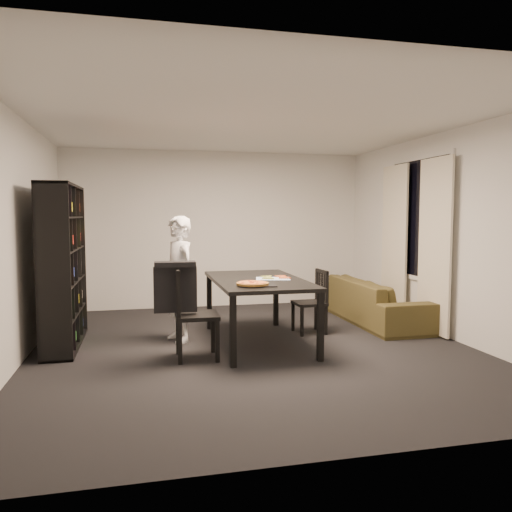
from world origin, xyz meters
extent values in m
cube|color=black|center=(0.00, 0.00, 0.00)|extent=(5.00, 5.50, 0.01)
cube|color=white|center=(0.00, 0.00, 2.60)|extent=(5.00, 5.50, 0.01)
cube|color=white|center=(0.00, 2.75, 1.30)|extent=(5.00, 0.01, 2.60)
cube|color=white|center=(0.00, -2.75, 1.30)|extent=(5.00, 0.01, 2.60)
cube|color=white|center=(-2.50, 0.00, 1.30)|extent=(0.01, 5.50, 2.60)
cube|color=white|center=(2.50, 0.00, 1.30)|extent=(0.01, 5.50, 2.60)
cube|color=black|center=(2.48, 0.60, 1.50)|extent=(0.02, 1.40, 1.60)
cube|color=white|center=(2.48, 0.60, 1.50)|extent=(0.03, 1.52, 1.72)
cube|color=beige|center=(2.40, 0.08, 1.15)|extent=(0.03, 0.70, 2.25)
cube|color=beige|center=(2.40, 1.12, 1.15)|extent=(0.03, 0.70, 2.25)
cube|color=black|center=(-2.16, 0.60, 0.95)|extent=(0.35, 1.50, 1.90)
cube|color=black|center=(0.10, 0.18, 0.76)|extent=(1.04, 1.88, 0.04)
cube|color=black|center=(-0.37, -0.70, 0.37)|extent=(0.06, 0.06, 0.74)
cube|color=black|center=(0.57, -0.70, 0.37)|extent=(0.06, 0.06, 0.74)
cube|color=black|center=(-0.37, 1.07, 0.37)|extent=(0.06, 0.06, 0.74)
cube|color=black|center=(0.57, 1.07, 0.37)|extent=(0.06, 0.06, 0.74)
cube|color=black|center=(-0.69, -0.29, 0.47)|extent=(0.46, 0.46, 0.04)
cube|color=black|center=(-0.89, -0.29, 0.73)|extent=(0.05, 0.46, 0.49)
cube|color=black|center=(-0.89, -0.29, 0.95)|extent=(0.04, 0.43, 0.05)
cube|color=black|center=(-0.50, -0.49, 0.22)|extent=(0.04, 0.04, 0.44)
cube|color=black|center=(-0.49, -0.10, 0.22)|extent=(0.04, 0.04, 0.44)
cube|color=black|center=(-0.89, -0.48, 0.22)|extent=(0.04, 0.04, 0.44)
cube|color=black|center=(-0.88, -0.09, 0.22)|extent=(0.04, 0.04, 0.44)
cube|color=black|center=(0.88, 0.53, 0.39)|extent=(0.40, 0.40, 0.04)
cube|color=black|center=(1.05, 0.54, 0.62)|extent=(0.06, 0.39, 0.41)
cube|color=black|center=(1.05, 0.54, 0.81)|extent=(0.05, 0.37, 0.05)
cube|color=black|center=(0.70, 0.69, 0.19)|extent=(0.04, 0.04, 0.38)
cube|color=black|center=(0.72, 0.36, 0.19)|extent=(0.04, 0.04, 0.38)
cube|color=black|center=(1.03, 0.71, 0.19)|extent=(0.04, 0.04, 0.38)
cube|color=black|center=(1.05, 0.38, 0.19)|extent=(0.04, 0.04, 0.38)
cube|color=black|center=(-0.92, -0.29, 0.76)|extent=(0.46, 0.10, 0.49)
cube|color=black|center=(-0.92, -0.29, 1.03)|extent=(0.44, 0.20, 0.05)
imported|color=white|center=(-0.82, 0.51, 0.77)|extent=(0.55, 0.66, 1.54)
cube|color=black|center=(-0.03, -0.35, 0.79)|extent=(0.45, 0.38, 0.01)
cylinder|color=olive|center=(-0.09, -0.38, 0.81)|extent=(0.35, 0.35, 0.02)
cylinder|color=gold|center=(-0.09, -0.38, 0.82)|extent=(0.31, 0.31, 0.01)
cube|color=silver|center=(0.27, 0.12, 0.79)|extent=(0.46, 0.38, 0.01)
imported|color=#3E3619|center=(2.04, 0.95, 0.31)|extent=(0.83, 2.11, 0.62)
camera|label=1|loc=(-1.27, -5.60, 1.55)|focal=35.00mm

